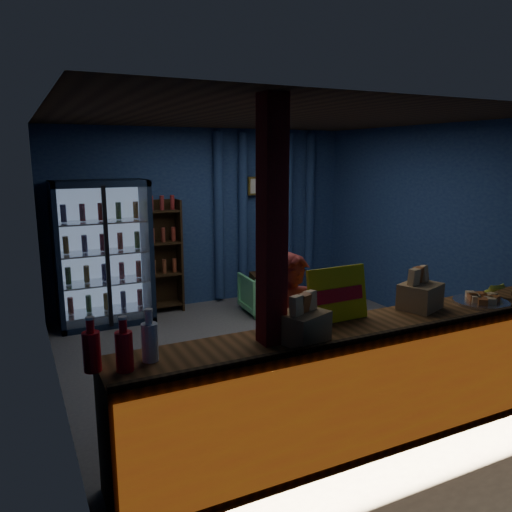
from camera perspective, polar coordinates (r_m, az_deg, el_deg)
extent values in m
plane|color=#515154|center=(5.86, 2.07, -10.75)|extent=(4.60, 4.60, 0.00)
plane|color=navy|center=(7.49, -5.87, 4.40)|extent=(4.60, 0.00, 4.60)
plane|color=navy|center=(3.75, 18.34, -3.23)|extent=(4.60, 0.00, 4.60)
plane|color=navy|center=(4.86, -22.44, -0.24)|extent=(0.00, 4.40, 4.40)
plane|color=navy|center=(6.88, 19.30, 3.20)|extent=(0.00, 4.40, 4.40)
plane|color=#472D19|center=(5.43, 2.27, 15.54)|extent=(4.60, 4.60, 0.00)
cube|color=brown|center=(4.23, 14.72, -13.20)|extent=(4.40, 0.55, 0.95)
cube|color=red|center=(4.04, 17.48, -14.60)|extent=(4.35, 0.02, 0.81)
cube|color=#332210|center=(3.87, 17.72, -7.87)|extent=(4.40, 0.04, 0.04)
cube|color=maroon|center=(3.38, 1.78, -4.25)|extent=(0.16, 0.16, 2.60)
cube|color=black|center=(7.08, -17.42, 0.66)|extent=(1.20, 0.06, 1.90)
cube|color=black|center=(6.75, -21.83, -0.15)|extent=(0.06, 0.60, 1.90)
cube|color=black|center=(6.92, -12.41, 0.69)|extent=(0.06, 0.60, 1.90)
cube|color=black|center=(6.71, -17.52, 7.92)|extent=(1.20, 0.60, 0.08)
cube|color=black|center=(7.04, -16.63, -7.01)|extent=(1.20, 0.60, 0.08)
cube|color=#99B2D8|center=(7.03, -17.36, 0.59)|extent=(1.08, 0.02, 1.74)
cube|color=white|center=(6.54, -16.66, -0.15)|extent=(1.12, 0.02, 1.78)
cube|color=black|center=(6.53, -16.63, -0.18)|extent=(0.05, 0.05, 1.80)
cube|color=silver|center=(7.00, -16.69, -6.00)|extent=(1.08, 0.48, 0.02)
cylinder|color=#A82118|center=(6.91, -20.44, -5.34)|extent=(0.07, 0.07, 0.22)
cylinder|color=#1D6118|center=(6.94, -18.59, -5.16)|extent=(0.07, 0.07, 0.22)
cylinder|color=#A16E18|center=(6.97, -16.75, -4.97)|extent=(0.07, 0.07, 0.22)
cylinder|color=navy|center=(7.00, -14.93, -4.79)|extent=(0.07, 0.07, 0.22)
cylinder|color=maroon|center=(7.05, -13.14, -4.59)|extent=(0.07, 0.07, 0.22)
cube|color=silver|center=(6.90, -16.88, -2.82)|extent=(1.08, 0.48, 0.02)
cylinder|color=#1D6118|center=(6.81, -20.67, -2.12)|extent=(0.07, 0.07, 0.22)
cylinder|color=#A16E18|center=(6.84, -18.80, -1.94)|extent=(0.07, 0.07, 0.22)
cylinder|color=navy|center=(6.87, -16.94, -1.77)|extent=(0.07, 0.07, 0.22)
cylinder|color=maroon|center=(6.90, -15.10, -1.60)|extent=(0.07, 0.07, 0.22)
cylinder|color=#A82118|center=(6.95, -13.29, -1.42)|extent=(0.07, 0.07, 0.22)
cube|color=silver|center=(6.81, -17.07, 0.44)|extent=(1.08, 0.48, 0.02)
cylinder|color=#A16E18|center=(6.74, -20.91, 1.19)|extent=(0.07, 0.07, 0.22)
cylinder|color=navy|center=(6.76, -19.02, 1.36)|extent=(0.07, 0.07, 0.22)
cylinder|color=maroon|center=(6.79, -17.14, 1.52)|extent=(0.07, 0.07, 0.22)
cylinder|color=#A82118|center=(6.83, -15.28, 1.68)|extent=(0.07, 0.07, 0.22)
cylinder|color=#1D6118|center=(6.87, -13.44, 1.83)|extent=(0.07, 0.07, 0.22)
cube|color=silver|center=(6.75, -17.27, 3.78)|extent=(1.08, 0.48, 0.02)
cylinder|color=navy|center=(6.68, -21.16, 4.57)|extent=(0.07, 0.07, 0.22)
cylinder|color=maroon|center=(6.70, -19.24, 4.72)|extent=(0.07, 0.07, 0.22)
cylinder|color=#A82118|center=(6.74, -17.34, 4.87)|extent=(0.07, 0.07, 0.22)
cylinder|color=#1D6118|center=(6.77, -15.46, 5.01)|extent=(0.07, 0.07, 0.22)
cylinder|color=#A16E18|center=(6.82, -13.59, 5.14)|extent=(0.07, 0.07, 0.22)
cube|color=#332210|center=(7.31, -10.81, 0.11)|extent=(0.50, 0.02, 1.60)
cube|color=#332210|center=(7.13, -12.34, -0.24)|extent=(0.03, 0.28, 1.60)
cube|color=#332210|center=(7.25, -8.74, 0.09)|extent=(0.03, 0.28, 1.60)
cube|color=#332210|center=(7.35, -10.33, -5.42)|extent=(0.46, 0.26, 0.02)
cube|color=#332210|center=(7.24, -10.45, -2.01)|extent=(0.46, 0.26, 0.02)
cube|color=#332210|center=(7.15, -10.59, 1.50)|extent=(0.46, 0.26, 0.02)
cube|color=#332210|center=(7.08, -10.72, 5.09)|extent=(0.46, 0.26, 0.02)
cylinder|color=navy|center=(7.50, -4.28, 4.45)|extent=(0.14, 0.14, 2.50)
cylinder|color=navy|center=(7.66, -1.49, 4.62)|extent=(0.14, 0.14, 2.50)
cylinder|color=navy|center=(7.83, 1.17, 4.77)|extent=(0.14, 0.14, 2.50)
cylinder|color=navy|center=(8.02, 3.72, 4.91)|extent=(0.14, 0.14, 2.50)
cylinder|color=navy|center=(8.23, 6.14, 5.04)|extent=(0.14, 0.14, 2.50)
cube|color=gold|center=(7.69, 0.32, 8.02)|extent=(0.36, 0.03, 0.28)
cube|color=silver|center=(7.67, 0.39, 8.01)|extent=(0.30, 0.01, 0.22)
imported|color=maroon|center=(4.23, 4.31, -9.32)|extent=(0.59, 0.47, 1.43)
imported|color=#63C67B|center=(7.13, 1.00, -4.22)|extent=(0.65, 0.67, 0.57)
cube|color=#332210|center=(7.24, 1.89, -4.11)|extent=(0.67, 0.55, 0.54)
cylinder|color=#332210|center=(7.16, 1.91, -1.61)|extent=(0.11, 0.11, 0.11)
cube|color=#D9D40B|center=(3.90, 9.30, -4.35)|extent=(0.53, 0.12, 0.42)
cube|color=red|center=(3.89, 9.47, -4.42)|extent=(0.44, 0.05, 0.11)
cylinder|color=red|center=(3.16, -18.25, -10.35)|extent=(0.10, 0.10, 0.24)
cylinder|color=red|center=(3.10, -18.44, -7.46)|extent=(0.05, 0.05, 0.09)
cylinder|color=white|center=(3.09, -18.49, -6.76)|extent=(0.05, 0.05, 0.02)
cylinder|color=red|center=(3.11, -14.81, -10.50)|extent=(0.10, 0.10, 0.24)
cylinder|color=red|center=(3.05, -14.97, -7.56)|extent=(0.05, 0.05, 0.09)
cylinder|color=white|center=(3.04, -15.01, -6.85)|extent=(0.05, 0.05, 0.02)
cylinder|color=silver|center=(3.22, -12.03, -9.61)|extent=(0.10, 0.10, 0.24)
cylinder|color=silver|center=(3.16, -12.16, -6.76)|extent=(0.05, 0.05, 0.09)
cylinder|color=white|center=(3.15, -12.19, -6.07)|extent=(0.05, 0.05, 0.02)
cube|color=#A47B4F|center=(3.48, 5.36, -8.04)|extent=(0.39, 0.36, 0.21)
cube|color=orange|center=(3.37, 4.56, -5.64)|extent=(0.10, 0.08, 0.13)
cube|color=#B67222|center=(3.43, 5.42, -5.35)|extent=(0.10, 0.08, 0.13)
cube|color=orange|center=(3.49, 6.24, -5.06)|extent=(0.10, 0.08, 0.13)
cube|color=#A47B4F|center=(4.39, 18.26, -4.39)|extent=(0.41, 0.37, 0.21)
cube|color=orange|center=(4.28, 17.94, -2.37)|extent=(0.10, 0.09, 0.14)
cube|color=#B67222|center=(4.35, 18.40, -2.17)|extent=(0.10, 0.09, 0.14)
cube|color=orange|center=(4.42, 18.84, -1.98)|extent=(0.10, 0.09, 0.14)
cylinder|color=silver|center=(4.76, 24.32, -4.82)|extent=(0.47, 0.47, 0.03)
cube|color=orange|center=(4.82, 25.06, -4.21)|extent=(0.10, 0.07, 0.05)
cube|color=#B67222|center=(4.84, 24.26, -4.08)|extent=(0.12, 0.12, 0.05)
cube|color=orange|center=(4.81, 23.52, -4.12)|extent=(0.07, 0.10, 0.05)
cube|color=#B67222|center=(4.74, 23.25, -4.31)|extent=(0.12, 0.12, 0.05)
cube|color=orange|center=(4.68, 23.64, -4.54)|extent=(0.10, 0.07, 0.05)
cube|color=#B67222|center=(4.66, 24.46, -4.67)|extent=(0.12, 0.12, 0.05)
cube|color=orange|center=(4.70, 25.22, -4.62)|extent=(0.07, 0.10, 0.05)
cube|color=#B67222|center=(4.76, 25.47, -4.43)|extent=(0.12, 0.12, 0.05)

